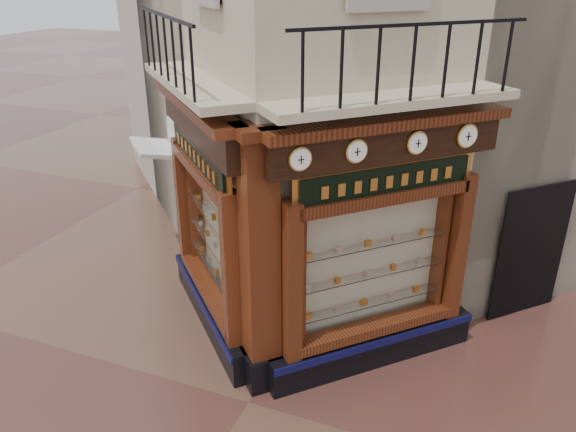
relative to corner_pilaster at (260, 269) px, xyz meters
The scene contains 12 objects.
ground 2.01m from the corner_pilaster, 90.00° to the right, with size 80.00×80.00×0.00m, color #4D2B24.
shopfront_left 1.77m from the corner_pilaster, 142.77° to the left, with size 2.86×2.86×3.98m.
shopfront_right 1.77m from the corner_pilaster, 37.23° to the left, with size 2.86×2.86×3.98m.
corner_pilaster is the anchor object (origin of this frame).
balcony 2.47m from the corner_pilaster, 90.00° to the left, with size 5.94×2.97×1.03m.
clock_a 1.77m from the corner_pilaster, ahead, with size 0.26×0.26×0.31m.
clock_b 2.09m from the corner_pilaster, 25.11° to the left, with size 0.26×0.26×0.32m.
clock_c 2.72m from the corner_pilaster, 33.52° to the left, with size 0.26×0.26×0.32m.
clock_d 3.41m from the corner_pilaster, 36.72° to the left, with size 0.28×0.28×0.35m.
awning 5.00m from the corner_pilaster, 141.23° to the left, with size 1.30×0.78×0.08m, color silver, non-canonical shape.
signboard_left 2.12m from the corner_pilaster, 145.25° to the left, with size 2.17×2.17×0.58m.
signboard_right 2.12m from the corner_pilaster, 34.75° to the left, with size 2.04×2.04×0.55m.
Camera 1 is at (2.84, -5.64, 5.79)m, focal length 35.00 mm.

